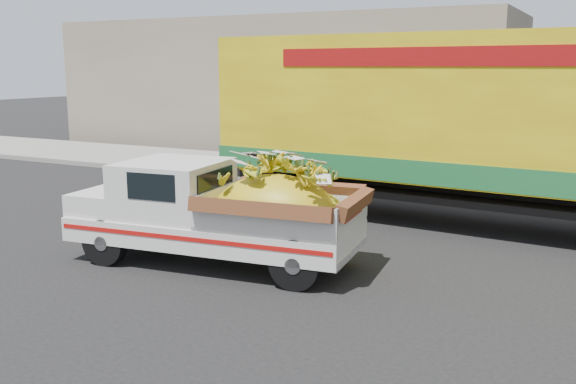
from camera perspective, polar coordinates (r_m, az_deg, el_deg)
The scene contains 6 objects.
ground at distance 10.63m, azimuth 2.55°, elevation -6.27°, with size 100.00×100.00×0.00m, color black.
curb at distance 16.20m, azimuth 11.67°, elevation -0.17°, with size 60.00×0.25×0.15m, color gray.
sidewalk at distance 18.20m, azimuth 13.48°, elevation 0.96°, with size 60.00×4.00×0.14m, color gray.
building_left at distance 26.35m, azimuth -0.33°, elevation 9.62°, with size 18.00×6.00×5.00m, color gray.
pickup_truck at distance 10.29m, azimuth -4.84°, elevation -1.79°, with size 4.86×2.21×1.65m.
semi_trailer at distance 13.06m, azimuth 18.72°, elevation 5.90°, with size 12.04×3.33×3.80m.
Camera 1 is at (4.24, -9.22, 3.17)m, focal length 40.00 mm.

